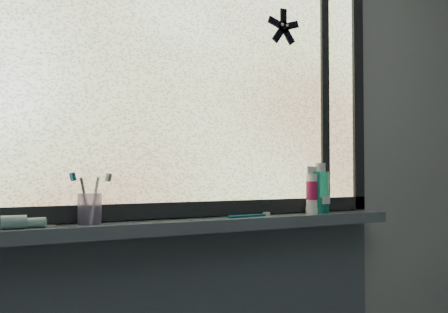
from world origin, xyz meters
TOP-DOWN VIEW (x-y plane):
  - wall_back at (0.00, 1.30)m, footprint 3.00×0.01m
  - windowsill at (0.00, 1.23)m, footprint 1.62×0.14m
  - window_pane at (0.00, 1.28)m, footprint 1.50×0.01m
  - frame_bottom at (0.00, 1.28)m, footprint 1.60×0.03m
  - frame_right at (0.78, 1.28)m, footprint 0.05×0.03m
  - frame_mullion at (0.60, 1.28)m, footprint 0.03×0.03m
  - starfish_sticker at (0.40, 1.27)m, footprint 0.15×0.02m
  - toothpaste_tube at (-0.52, 1.21)m, footprint 0.21×0.08m
  - toothbrush_cup at (-0.33, 1.24)m, footprint 0.09×0.09m
  - toothbrush_lying at (0.20, 1.21)m, footprint 0.19×0.03m
  - mouthwash_bottle at (0.53, 1.21)m, footprint 0.07×0.07m
  - cream_tube at (0.50, 1.22)m, footprint 0.06×0.06m

SIDE VIEW (x-z plane):
  - windowsill at x=0.00m, z-range 0.98..1.02m
  - toothbrush_lying at x=0.20m, z-range 1.02..1.03m
  - toothpaste_tube at x=-0.52m, z-range 1.02..1.06m
  - frame_bottom at x=0.00m, z-range 1.02..1.07m
  - toothbrush_cup at x=-0.33m, z-range 1.02..1.11m
  - cream_tube at x=0.50m, z-range 1.05..1.18m
  - mouthwash_bottle at x=0.53m, z-range 1.04..1.19m
  - wall_back at x=0.00m, z-range 0.00..2.50m
  - frame_right at x=0.78m, z-range 0.98..2.08m
  - window_pane at x=0.00m, z-range 1.03..2.03m
  - frame_mullion at x=0.60m, z-range 1.03..2.03m
  - starfish_sticker at x=0.40m, z-range 1.65..1.79m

